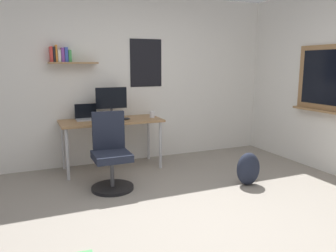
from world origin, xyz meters
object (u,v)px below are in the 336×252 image
at_px(desk, 111,125).
at_px(coffee_mug, 152,114).
at_px(monitor_primary, 111,101).
at_px(backpack, 248,169).
at_px(computer_mouse, 127,119).
at_px(laptop, 86,116).
at_px(keyboard, 107,120).
at_px(office_chair, 111,156).

bearing_deg(desk, coffee_mug, -2.72).
relative_size(desk, coffee_mug, 15.76).
relative_size(monitor_primary, backpack, 1.09).
height_order(desk, computer_mouse, computer_mouse).
xyz_separation_m(laptop, monitor_primary, (0.36, -0.05, 0.22)).
bearing_deg(monitor_primary, coffee_mug, -12.71).
height_order(desk, laptop, laptop).
height_order(laptop, computer_mouse, laptop).
distance_m(keyboard, computer_mouse, 0.28).
distance_m(keyboard, coffee_mug, 0.70).
height_order(monitor_primary, computer_mouse, monitor_primary).
xyz_separation_m(laptop, coffee_mug, (0.95, -0.18, -0.01)).
height_order(desk, keyboard, keyboard).
bearing_deg(laptop, keyboard, -42.31).
bearing_deg(backpack, laptop, 139.63).
height_order(office_chair, coffee_mug, office_chair).
relative_size(desk, monitor_primary, 3.12).
bearing_deg(office_chair, backpack, -19.86).
xyz_separation_m(coffee_mug, backpack, (0.81, -1.32, -0.57)).
xyz_separation_m(office_chair, computer_mouse, (0.41, 0.68, 0.35)).
xyz_separation_m(monitor_primary, coffee_mug, (0.59, -0.13, -0.22)).
xyz_separation_m(office_chair, coffee_mug, (0.82, 0.73, 0.37)).
xyz_separation_m(monitor_primary, backpack, (1.40, -1.45, -0.79)).
bearing_deg(office_chair, coffee_mug, 41.55).
distance_m(laptop, computer_mouse, 0.58).
distance_m(computer_mouse, coffee_mug, 0.42).
relative_size(office_chair, computer_mouse, 9.13).
bearing_deg(coffee_mug, office_chair, -138.45).
distance_m(office_chair, monitor_primary, 1.07).
relative_size(desk, backpack, 3.42).
xyz_separation_m(office_chair, monitor_primary, (0.23, 0.86, 0.60)).
distance_m(desk, coffee_mug, 0.64).
height_order(laptop, backpack, laptop).
xyz_separation_m(laptop, keyboard, (0.25, -0.23, -0.04)).
height_order(monitor_primary, coffee_mug, monitor_primary).
relative_size(monitor_primary, coffee_mug, 5.04).
relative_size(laptop, computer_mouse, 2.98).
bearing_deg(monitor_primary, laptop, 172.42).
height_order(desk, office_chair, office_chair).
relative_size(desk, keyboard, 3.92).
height_order(desk, monitor_primary, monitor_primary).
relative_size(keyboard, computer_mouse, 3.56).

